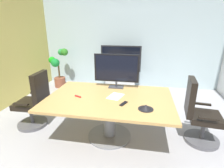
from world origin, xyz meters
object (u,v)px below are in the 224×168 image
at_px(office_chair_left, 34,104).
at_px(tv_monitor, 116,69).
at_px(conference_table, 109,106).
at_px(conference_phone, 146,107).
at_px(office_chair_right, 199,117).
at_px(potted_plant, 59,69).
at_px(remote_control, 124,104).
at_px(wall_display_unit, 121,74).

height_order(office_chair_left, tv_monitor, tv_monitor).
xyz_separation_m(conference_table, office_chair_left, (-1.48, 0.09, -0.13)).
bearing_deg(conference_phone, office_chair_right, 28.67).
xyz_separation_m(conference_table, tv_monitor, (0.04, 0.51, 0.53)).
bearing_deg(conference_table, office_chair_left, 176.46).
height_order(potted_plant, remote_control, potted_plant).
bearing_deg(conference_phone, office_chair_left, 168.50).
relative_size(office_chair_left, remote_control, 6.41).
height_order(wall_display_unit, potted_plant, wall_display_unit).
bearing_deg(potted_plant, wall_display_unit, 7.48).
xyz_separation_m(office_chair_right, conference_phone, (-0.88, -0.48, 0.33)).
xyz_separation_m(office_chair_right, tv_monitor, (-1.44, 0.36, 0.66)).
bearing_deg(tv_monitor, potted_plant, 139.34).
height_order(conference_table, tv_monitor, tv_monitor).
relative_size(office_chair_left, tv_monitor, 1.30).
distance_m(potted_plant, remote_control, 3.45).
distance_m(tv_monitor, wall_display_unit, 2.17).
bearing_deg(office_chair_right, potted_plant, 64.80).
relative_size(office_chair_left, office_chair_right, 1.00).
relative_size(conference_table, conference_phone, 9.36).
distance_m(office_chair_left, remote_control, 1.80).
distance_m(office_chair_left, potted_plant, 2.31).
bearing_deg(remote_control, conference_table, 164.08).
bearing_deg(office_chair_left, conference_table, 84.77).
height_order(office_chair_right, conference_phone, office_chair_right).
height_order(conference_table, wall_display_unit, wall_display_unit).
height_order(wall_display_unit, remote_control, wall_display_unit).
bearing_deg(tv_monitor, wall_display_unit, 95.20).
relative_size(tv_monitor, remote_control, 4.94).
height_order(office_chair_right, tv_monitor, tv_monitor).
distance_m(tv_monitor, potted_plant, 2.82).
xyz_separation_m(office_chair_left, office_chair_right, (2.96, 0.06, 0.00)).
distance_m(office_chair_left, tv_monitor, 1.71).
bearing_deg(remote_control, potted_plant, 156.43).
relative_size(wall_display_unit, remote_control, 7.71).
bearing_deg(remote_control, conference_phone, 5.44).
distance_m(potted_plant, conference_phone, 3.76).
bearing_deg(wall_display_unit, potted_plant, -172.52).
height_order(office_chair_right, wall_display_unit, wall_display_unit).
height_order(potted_plant, conference_phone, potted_plant).
bearing_deg(remote_control, office_chair_right, 40.96).
height_order(conference_table, office_chair_right, office_chair_right).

